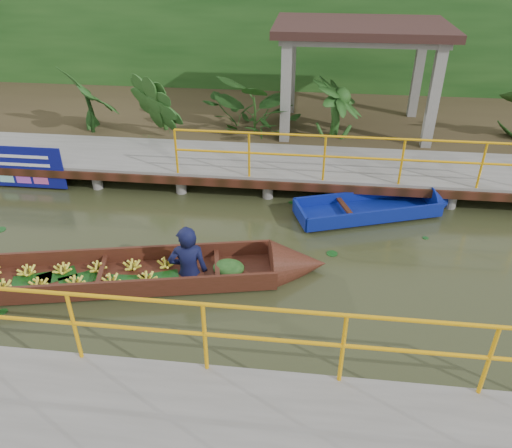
# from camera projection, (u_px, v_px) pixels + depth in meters

# --- Properties ---
(ground) EXTENTS (80.00, 80.00, 0.00)m
(ground) POSITION_uv_depth(u_px,v_px,m) (199.00, 263.00, 9.11)
(ground) COLOR #31341A
(ground) RESTS_ON ground
(land_strip) EXTENTS (30.00, 8.00, 0.45)m
(land_strip) POSITION_uv_depth(u_px,v_px,m) (251.00, 117.00, 15.38)
(land_strip) COLOR #372B1B
(land_strip) RESTS_ON ground
(far_dock) EXTENTS (16.00, 2.06, 1.66)m
(far_dock) POSITION_uv_depth(u_px,v_px,m) (230.00, 163.00, 11.78)
(far_dock) COLOR slate
(far_dock) RESTS_ON ground
(pavilion) EXTENTS (4.40, 3.00, 3.00)m
(pavilion) POSITION_uv_depth(u_px,v_px,m) (361.00, 39.00, 12.73)
(pavilion) COLOR slate
(pavilion) RESTS_ON ground
(foliage_backdrop) EXTENTS (30.00, 0.80, 4.00)m
(foliage_backdrop) POSITION_uv_depth(u_px,v_px,m) (260.00, 41.00, 16.60)
(foliage_backdrop) COLOR #184415
(foliage_backdrop) RESTS_ON ground
(vendor_boat) EXTENTS (9.79, 2.97, 2.30)m
(vendor_boat) POSITION_uv_depth(u_px,v_px,m) (65.00, 271.00, 8.43)
(vendor_boat) COLOR #351B0E
(vendor_boat) RESTS_ON ground
(moored_blue_boat) EXTENTS (3.58, 1.98, 0.83)m
(moored_blue_boat) POSITION_uv_depth(u_px,v_px,m) (404.00, 206.00, 10.66)
(moored_blue_boat) COLOR navy
(moored_blue_boat) RESTS_ON ground
(tropical_plants) EXTENTS (14.34, 1.34, 1.67)m
(tropical_plants) POSITION_uv_depth(u_px,v_px,m) (327.00, 108.00, 12.74)
(tropical_plants) COLOR #184415
(tropical_plants) RESTS_ON ground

